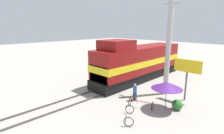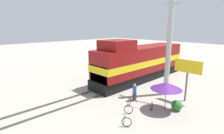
% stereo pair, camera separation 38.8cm
% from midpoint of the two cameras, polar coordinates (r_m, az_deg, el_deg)
% --- Properties ---
extents(ground_plane, '(120.00, 120.00, 0.00)m').
position_cam_midpoint_polar(ground_plane, '(19.15, 0.63, -6.54)').
color(ground_plane, gray).
extents(rail_near, '(0.08, 39.51, 0.15)m').
position_cam_midpoint_polar(rail_near, '(19.61, -0.87, -5.83)').
color(rail_near, '#4C4742').
rests_on(rail_near, ground_plane).
extents(rail_far, '(0.08, 39.51, 0.15)m').
position_cam_midpoint_polar(rail_far, '(18.66, 2.21, -6.84)').
color(rail_far, '#4C4742').
rests_on(rail_far, ground_plane).
extents(locomotive, '(3.09, 14.22, 5.08)m').
position_cam_midpoint_polar(locomotive, '(21.46, 8.06, 1.53)').
color(locomotive, black).
rests_on(locomotive, ground_plane).
extents(utility_pole, '(1.80, 0.48, 9.55)m').
position_cam_midpoint_polar(utility_pole, '(17.01, 17.34, 7.04)').
color(utility_pole, '#B2B2AD').
rests_on(utility_pole, ground_plane).
extents(vendor_umbrella, '(2.41, 2.41, 2.27)m').
position_cam_midpoint_polar(vendor_umbrella, '(14.18, 16.74, -5.73)').
color(vendor_umbrella, '#4C4C4C').
rests_on(vendor_umbrella, ground_plane).
extents(billboard_sign, '(2.35, 0.12, 3.68)m').
position_cam_midpoint_polar(billboard_sign, '(16.30, 22.80, -0.65)').
color(billboard_sign, '#595959').
rests_on(billboard_sign, ground_plane).
extents(shrub_cluster, '(0.83, 0.83, 0.83)m').
position_cam_midpoint_polar(shrub_cluster, '(14.95, 19.81, -11.48)').
color(shrub_cluster, '#2D722D').
rests_on(shrub_cluster, ground_plane).
extents(person_bystander, '(0.34, 0.34, 1.57)m').
position_cam_midpoint_polar(person_bystander, '(15.64, 6.76, -7.95)').
color(person_bystander, '#2D3347').
rests_on(person_bystander, ground_plane).
extents(bicycle, '(2.03, 1.26, 0.67)m').
position_cam_midpoint_polar(bicycle, '(14.59, 8.62, -11.73)').
color(bicycle, black).
rests_on(bicycle, ground_plane).
extents(bicycle_spare, '(1.66, 1.87, 0.68)m').
position_cam_midpoint_polar(bicycle_spare, '(12.80, 4.73, -15.34)').
color(bicycle_spare, black).
rests_on(bicycle_spare, ground_plane).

